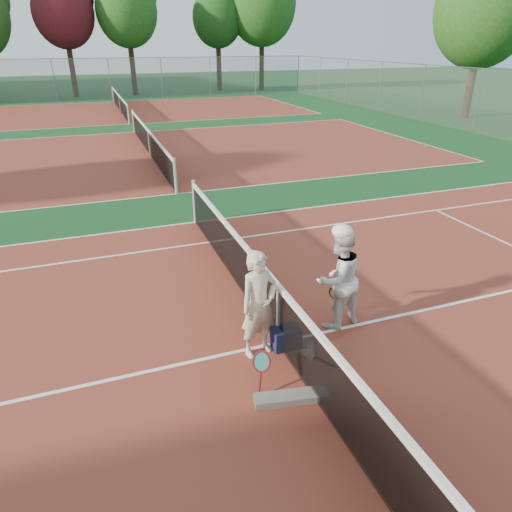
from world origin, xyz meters
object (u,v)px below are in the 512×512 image
Objects in this scene: racket_spare at (308,353)px; sports_bag_navy at (286,338)px; sports_bag_purple at (285,338)px; racket_red at (261,371)px; racket_black_held at (334,303)px; player_b at (338,279)px; player_a at (259,305)px; water_bottle at (310,353)px; net_main at (278,315)px.

sports_bag_navy reaches higher than racket_spare.
sports_bag_purple is (-0.22, 0.35, 0.09)m from racket_spare.
racket_red is 0.99m from sports_bag_navy.
racket_red is 1.95× the size of sports_bag_purple.
player_b is at bearing 35.62° from racket_black_held.
sports_bag_navy is at bearing -100.31° from sports_bag_purple.
player_a is 1.66m from racket_black_held.
racket_red is 1.05m from sports_bag_purple.
racket_red reaches higher than water_bottle.
player_a is at bearing -163.45° from net_main.
player_a is 5.76× the size of sports_bag_purple.
racket_spare is 1.44× the size of sports_bag_navy.
water_bottle reaches higher than sports_bag_purple.
player_a reaches higher than sports_bag_purple.
water_bottle is at bearing 29.64° from player_b.
racket_spare is at bearing -33.02° from racket_red.
player_b is 3.02× the size of racket_red.
player_a is at bearing -175.66° from sports_bag_purple.
racket_black_held is at bearing 0.83° from player_a.
sports_bag_navy reaches higher than water_bottle.
racket_spare is at bearing 24.98° from player_b.
sports_bag_purple reaches higher than racket_spare.
player_b reaches higher than racket_black_held.
net_main is at bearing -14.53° from racket_black_held.
racket_spare is 2.00× the size of water_bottle.
water_bottle is at bearing -65.18° from net_main.
sports_bag_navy reaches higher than sports_bag_purple.
water_bottle is (0.17, -0.50, 0.03)m from sports_bag_purple.
racket_black_held is (0.07, 0.17, -0.55)m from player_b.
racket_black_held reaches higher than racket_spare.
player_b is at bearing 42.32° from water_bottle.
racket_black_held is at bearing -126.06° from player_b.
player_a is at bearing 142.72° from water_bottle.
player_b reaches higher than net_main.
player_a is 0.98× the size of player_b.
net_main is at bearing 0.90° from player_a.
sports_bag_purple is at bearing -9.82° from racket_black_held.
sports_bag_navy is at bearing -11.19° from racket_red.
net_main is at bearing -3.62° from player_b.
racket_black_held is at bearing 23.54° from sports_bag_navy.
sports_bag_navy is 0.48m from water_bottle.
net_main is 0.72m from racket_spare.
racket_red reaches higher than sports_bag_navy.
player_b is at bearing -26.92° from racket_red.
net_main is 19.70× the size of racket_red.
net_main reaches higher than sports_bag_purple.
net_main reaches higher than water_bottle.
water_bottle is at bearing 14.72° from racket_black_held.
racket_black_held is (1.50, 0.45, -0.53)m from player_a.
net_main reaches higher than racket_spare.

